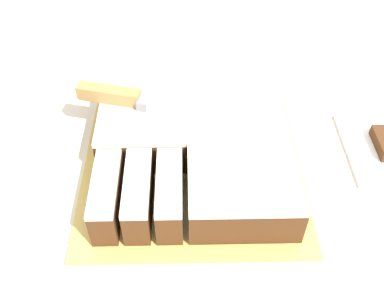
{
  "coord_description": "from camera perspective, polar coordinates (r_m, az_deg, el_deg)",
  "views": [
    {
      "loc": [
        0.01,
        -0.51,
        1.43
      ],
      "look_at": [
        0.01,
        -0.05,
        0.96
      ],
      "focal_mm": 42.0,
      "sensor_mm": 36.0,
      "label": 1
    }
  ],
  "objects": [
    {
      "name": "countertop",
      "position": [
        1.1,
        -0.81,
        -16.78
      ],
      "size": [
        1.4,
        1.1,
        0.92
      ],
      "color": "beige",
      "rests_on": "ground_plane"
    },
    {
      "name": "cake_board",
      "position": [
        0.69,
        0.0,
        -2.02
      ],
      "size": [
        0.32,
        0.35,
        0.01
      ],
      "color": "gold",
      "rests_on": "countertop"
    },
    {
      "name": "cake",
      "position": [
        0.67,
        0.34,
        0.28
      ],
      "size": [
        0.28,
        0.31,
        0.06
      ],
      "color": "#472814",
      "rests_on": "cake_board"
    },
    {
      "name": "knife",
      "position": [
        0.69,
        -8.1,
        5.76
      ],
      "size": [
        0.28,
        0.09,
        0.02
      ],
      "rotation": [
        0.0,
        0.0,
        -0.25
      ],
      "color": "silver",
      "rests_on": "cake"
    }
  ]
}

